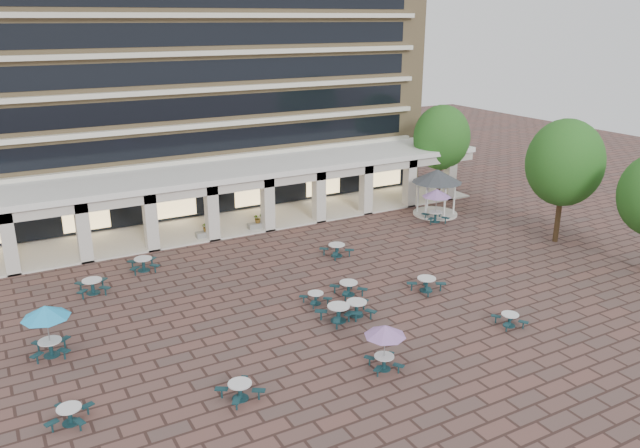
# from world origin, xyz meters

# --- Properties ---
(ground) EXTENTS (120.00, 120.00, 0.00)m
(ground) POSITION_xyz_m (0.00, 0.00, 0.00)
(ground) COLOR brown
(ground) RESTS_ON ground
(apartment_building) EXTENTS (40.00, 15.50, 25.20)m
(apartment_building) POSITION_xyz_m (0.00, 25.47, 12.60)
(apartment_building) COLOR #A2875B
(apartment_building) RESTS_ON ground
(retail_arcade) EXTENTS (42.00, 6.60, 4.40)m
(retail_arcade) POSITION_xyz_m (0.00, 14.80, 3.00)
(retail_arcade) COLOR white
(retail_arcade) RESTS_ON ground
(picnic_table_0) EXTENTS (1.93, 1.93, 0.70)m
(picnic_table_0) POSITION_xyz_m (-14.00, -4.76, 0.42)
(picnic_table_0) COLOR #14373D
(picnic_table_0) RESTS_ON ground
(picnic_table_1) EXTENTS (1.88, 1.88, 0.74)m
(picnic_table_1) POSITION_xyz_m (-7.71, -6.41, 0.44)
(picnic_table_1) COLOR #14373D
(picnic_table_1) RESTS_ON ground
(picnic_table_2) EXTENTS (2.15, 2.15, 0.86)m
(picnic_table_2) POSITION_xyz_m (-0.73, -2.45, 0.52)
(picnic_table_2) COLOR #14373D
(picnic_table_2) RESTS_ON ground
(picnic_table_3) EXTENTS (2.05, 2.05, 0.79)m
(picnic_table_3) POSITION_xyz_m (5.51, -1.68, 0.47)
(picnic_table_3) COLOR #14373D
(picnic_table_3) RESTS_ON ground
(picnic_table_4) EXTENTS (2.16, 2.16, 2.50)m
(picnic_table_4) POSITION_xyz_m (-14.00, 0.98, 2.12)
(picnic_table_4) COLOR #14373D
(picnic_table_4) RESTS_ON ground
(picnic_table_5) EXTENTS (2.09, 2.09, 0.80)m
(picnic_table_5) POSITION_xyz_m (0.40, -2.38, 0.48)
(picnic_table_5) COLOR #14373D
(picnic_table_5) RESTS_ON ground
(picnic_table_6) EXTENTS (1.85, 1.85, 2.14)m
(picnic_table_6) POSITION_xyz_m (-1.32, -7.39, 1.82)
(picnic_table_6) COLOR #14373D
(picnic_table_6) RESTS_ON ground
(picnic_table_7) EXTENTS (1.67, 1.67, 0.65)m
(picnic_table_7) POSITION_xyz_m (6.52, -7.08, 0.39)
(picnic_table_7) COLOR #14373D
(picnic_table_7) RESTS_ON ground
(picnic_table_8) EXTENTS (1.91, 1.91, 0.82)m
(picnic_table_8) POSITION_xyz_m (-11.09, 7.16, 0.49)
(picnic_table_8) COLOR #14373D
(picnic_table_8) RESTS_ON ground
(picnic_table_9) EXTENTS (1.54, 1.54, 0.64)m
(picnic_table_9) POSITION_xyz_m (-0.78, -0.11, 0.38)
(picnic_table_9) COLOR #14373D
(picnic_table_9) RESTS_ON ground
(picnic_table_10) EXTENTS (1.74, 1.74, 0.76)m
(picnic_table_10) POSITION_xyz_m (1.38, 0.01, 0.46)
(picnic_table_10) COLOR #14373D
(picnic_table_10) RESTS_ON ground
(picnic_table_11) EXTENTS (2.22, 2.22, 2.56)m
(picnic_table_11) POSITION_xyz_m (14.00, 8.00, 2.17)
(picnic_table_11) COLOR #14373D
(picnic_table_11) RESTS_ON ground
(picnic_table_12) EXTENTS (1.94, 1.94, 0.81)m
(picnic_table_12) POSITION_xyz_m (-7.76, 9.09, 0.48)
(picnic_table_12) COLOR #14373D
(picnic_table_12) RESTS_ON ground
(picnic_table_13) EXTENTS (1.97, 1.97, 0.80)m
(picnic_table_13) POSITION_xyz_m (3.83, 5.48, 0.48)
(picnic_table_13) COLOR #14373D
(picnic_table_13) RESTS_ON ground
(gazebo) EXTENTS (3.87, 3.87, 3.60)m
(gazebo) POSITION_xyz_m (15.15, 9.45, 2.72)
(gazebo) COLOR beige
(gazebo) RESTS_ON ground
(tree_east_a) EXTENTS (5.10, 5.10, 8.50)m
(tree_east_a) POSITION_xyz_m (18.52, 0.55, 5.55)
(tree_east_a) COLOR #47301C
(tree_east_a) RESTS_ON ground
(tree_east_c) EXTENTS (4.75, 4.75, 7.91)m
(tree_east_c) POSITION_xyz_m (18.64, 13.35, 5.17)
(tree_east_c) COLOR #47301C
(tree_east_c) RESTS_ON ground
(planter_left) EXTENTS (1.50, 0.60, 1.19)m
(planter_left) POSITION_xyz_m (-2.41, 12.90, 0.45)
(planter_left) COLOR gray
(planter_left) RESTS_ON ground
(planter_right) EXTENTS (1.50, 0.75, 1.22)m
(planter_right) POSITION_xyz_m (1.51, 12.90, 0.47)
(planter_right) COLOR gray
(planter_right) RESTS_ON ground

